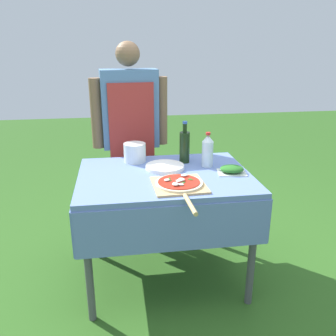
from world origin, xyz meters
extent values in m
plane|color=#2D5B1E|center=(0.00, 0.00, 0.00)|extent=(12.00, 12.00, 0.00)
cube|color=#607AB7|center=(0.00, 0.00, 0.76)|extent=(1.10, 0.81, 0.04)
cube|color=#607AB7|center=(0.00, -0.41, 0.61)|extent=(1.10, 0.01, 0.28)
cube|color=#607AB7|center=(0.00, 0.41, 0.61)|extent=(1.10, 0.01, 0.28)
cube|color=#607AB7|center=(-0.56, 0.00, 0.61)|extent=(0.01, 0.81, 0.28)
cube|color=#607AB7|center=(0.56, 0.00, 0.61)|extent=(0.01, 0.81, 0.28)
cylinder|color=#4C4C51|center=(-0.49, -0.35, 0.37)|extent=(0.05, 0.05, 0.75)
cylinder|color=#4C4C51|center=(0.49, -0.35, 0.37)|extent=(0.05, 0.05, 0.75)
cylinder|color=#4C4C51|center=(-0.49, 0.35, 0.37)|extent=(0.05, 0.05, 0.75)
cylinder|color=#4C4C51|center=(0.49, 0.35, 0.37)|extent=(0.05, 0.05, 0.75)
cylinder|color=#70604C|center=(-0.10, 0.65, 0.40)|extent=(0.12, 0.12, 0.80)
cylinder|color=#70604C|center=(-0.26, 0.64, 0.40)|extent=(0.12, 0.12, 0.80)
cube|color=#4C7099|center=(-0.18, 0.65, 1.10)|extent=(0.45, 0.22, 0.60)
cube|color=#9E2D28|center=(-0.18, 0.55, 0.87)|extent=(0.35, 0.04, 0.87)
cylinder|color=brown|center=(0.07, 0.67, 1.07)|extent=(0.09, 0.09, 0.53)
cylinder|color=brown|center=(-0.44, 0.62, 1.07)|extent=(0.09, 0.09, 0.53)
sphere|color=brown|center=(-0.18, 0.65, 1.51)|extent=(0.18, 0.18, 0.18)
cube|color=tan|center=(0.06, -0.21, 0.79)|extent=(0.32, 0.32, 0.01)
cylinder|color=tan|center=(0.07, -0.49, 0.79)|extent=(0.03, 0.24, 0.02)
cylinder|color=beige|center=(0.06, -0.21, 0.80)|extent=(0.28, 0.28, 0.01)
cylinder|color=#B22819|center=(0.06, -0.21, 0.81)|extent=(0.25, 0.25, 0.00)
ellipsoid|color=white|center=(-0.01, -0.20, 0.82)|extent=(0.05, 0.05, 0.01)
ellipsoid|color=white|center=(0.02, -0.27, 0.82)|extent=(0.04, 0.05, 0.02)
ellipsoid|color=white|center=(0.05, -0.22, 0.82)|extent=(0.04, 0.04, 0.01)
ellipsoid|color=white|center=(0.06, -0.21, 0.82)|extent=(0.05, 0.05, 0.01)
ellipsoid|color=white|center=(0.10, -0.13, 0.82)|extent=(0.05, 0.04, 0.01)
ellipsoid|color=white|center=(0.07, -0.20, 0.82)|extent=(0.05, 0.05, 0.02)
ellipsoid|color=white|center=(0.06, -0.27, 0.82)|extent=(0.05, 0.04, 0.01)
ellipsoid|color=#286B23|center=(0.12, -0.19, 0.81)|extent=(0.03, 0.02, 0.00)
ellipsoid|color=#286B23|center=(0.13, -0.20, 0.81)|extent=(0.03, 0.02, 0.00)
ellipsoid|color=#286B23|center=(0.00, -0.19, 0.81)|extent=(0.04, 0.03, 0.00)
ellipsoid|color=#286B23|center=(0.08, -0.24, 0.81)|extent=(0.03, 0.03, 0.00)
ellipsoid|color=#286B23|center=(0.01, -0.16, 0.81)|extent=(0.02, 0.03, 0.00)
cylinder|color=black|center=(0.17, 0.22, 0.89)|extent=(0.07, 0.07, 0.22)
cylinder|color=black|center=(0.17, 0.22, 1.03)|extent=(0.03, 0.03, 0.06)
cylinder|color=#335BB2|center=(0.17, 0.22, 1.07)|extent=(0.03, 0.03, 0.02)
cylinder|color=silver|center=(0.31, 0.11, 0.87)|extent=(0.08, 0.08, 0.17)
cone|color=silver|center=(0.31, 0.11, 0.98)|extent=(0.08, 0.08, 0.05)
cylinder|color=#B22823|center=(0.31, 0.11, 1.01)|extent=(0.03, 0.03, 0.02)
cube|color=silver|center=(0.43, -0.05, 0.79)|extent=(0.20, 0.17, 0.01)
ellipsoid|color=#286B23|center=(0.43, -0.05, 0.81)|extent=(0.17, 0.14, 0.05)
cylinder|color=silver|center=(-0.17, 0.29, 0.85)|extent=(0.16, 0.16, 0.13)
cylinder|color=white|center=(0.02, 0.11, 0.79)|extent=(0.26, 0.26, 0.00)
cylinder|color=white|center=(0.02, 0.11, 0.79)|extent=(0.26, 0.26, 0.00)
cylinder|color=white|center=(0.02, 0.11, 0.80)|extent=(0.26, 0.26, 0.00)
cylinder|color=white|center=(0.02, 0.11, 0.80)|extent=(0.26, 0.26, 0.00)
cylinder|color=white|center=(0.02, 0.11, 0.81)|extent=(0.26, 0.26, 0.00)
camera|label=1|loc=(-0.30, -2.13, 1.58)|focal=38.00mm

